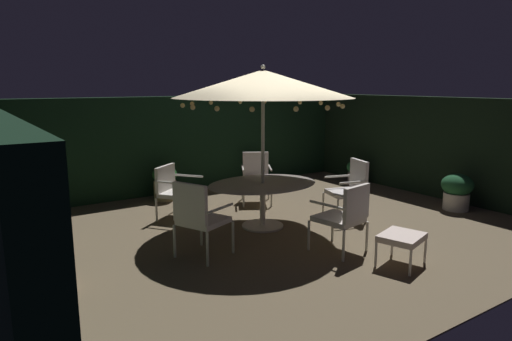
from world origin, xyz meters
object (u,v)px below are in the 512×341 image
(potted_plant_back_right, at_px, (457,190))
(potted_plant_right_far, at_px, (23,200))
(patio_chair_south, at_px, (351,186))
(potted_plant_left_near, at_px, (258,169))
(patio_chair_east, at_px, (198,215))
(patio_chair_northeast, at_px, (175,188))
(potted_plant_front_corner, at_px, (54,268))
(patio_chair_north, at_px, (256,174))
(patio_dining_table, at_px, (263,191))
(patio_umbrella, at_px, (263,84))
(ottoman_footrest, at_px, (402,238))
(potted_plant_back_center, at_px, (357,171))
(patio_chair_southeast, at_px, (345,214))
(potted_plant_left_far, at_px, (165,182))
(potted_plant_right_near, at_px, (35,228))

(potted_plant_back_right, relative_size, potted_plant_right_far, 0.99)
(patio_chair_south, height_order, potted_plant_left_near, patio_chair_south)
(patio_chair_east, bearing_deg, patio_chair_northeast, 75.11)
(patio_chair_northeast, height_order, potted_plant_front_corner, patio_chair_northeast)
(patio_chair_north, bearing_deg, patio_dining_table, -120.06)
(patio_umbrella, xyz_separation_m, patio_chair_northeast, (-0.97, 1.28, -1.78))
(patio_chair_south, height_order, ottoman_footrest, patio_chair_south)
(patio_dining_table, height_order, ottoman_footrest, patio_dining_table)
(patio_chair_south, height_order, potted_plant_back_right, patio_chair_south)
(patio_umbrella, height_order, potted_plant_back_center, patio_umbrella)
(patio_chair_south, bearing_deg, potted_plant_front_corner, -177.27)
(patio_chair_southeast, height_order, patio_chair_south, patio_chair_south)
(patio_umbrella, bearing_deg, potted_plant_left_near, 57.22)
(patio_chair_north, height_order, potted_plant_left_far, patio_chair_north)
(patio_chair_south, relative_size, potted_plant_front_corner, 1.77)
(ottoman_footrest, bearing_deg, patio_chair_south, 62.46)
(potted_plant_right_near, xyz_separation_m, potted_plant_back_center, (6.95, 0.69, -0.07))
(ottoman_footrest, distance_m, potted_plant_left_far, 5.00)
(potted_plant_back_right, relative_size, potted_plant_left_near, 1.01)
(patio_chair_southeast, bearing_deg, potted_plant_back_center, 41.63)
(patio_chair_south, xyz_separation_m, ottoman_footrest, (-0.98, -1.87, -0.21))
(patio_dining_table, distance_m, potted_plant_back_right, 3.76)
(potted_plant_right_far, bearing_deg, potted_plant_back_right, -28.55)
(patio_chair_east, distance_m, potted_plant_right_far, 3.60)
(patio_dining_table, xyz_separation_m, patio_chair_southeast, (0.28, -1.58, -0.04))
(patio_chair_north, bearing_deg, potted_plant_left_near, 54.30)
(patio_chair_southeast, bearing_deg, potted_plant_left_far, 102.47)
(patio_chair_south, bearing_deg, patio_dining_table, 164.13)
(patio_umbrella, xyz_separation_m, patio_chair_south, (1.55, -0.44, -1.73))
(potted_plant_left_far, height_order, potted_plant_right_near, potted_plant_left_far)
(potted_plant_left_far, xyz_separation_m, potted_plant_right_far, (-2.57, -0.03, 0.00))
(potted_plant_left_far, distance_m, potted_plant_right_near, 3.20)
(patio_umbrella, distance_m, patio_chair_north, 2.38)
(potted_plant_back_center, bearing_deg, potted_plant_left_near, 149.47)
(patio_chair_northeast, bearing_deg, patio_chair_south, -34.28)
(patio_chair_south, distance_m, potted_plant_right_near, 4.97)
(potted_plant_back_right, height_order, potted_plant_back_center, potted_plant_back_right)
(patio_chair_east, bearing_deg, patio_chair_north, 41.59)
(potted_plant_right_far, bearing_deg, potted_plant_back_center, -8.94)
(patio_umbrella, relative_size, patio_chair_east, 2.69)
(patio_dining_table, xyz_separation_m, patio_chair_south, (1.55, -0.44, -0.03))
(patio_chair_north, relative_size, patio_chair_south, 0.95)
(potted_plant_front_corner, distance_m, potted_plant_left_near, 5.96)
(patio_dining_table, relative_size, patio_chair_south, 1.83)
(patio_chair_southeast, height_order, potted_plant_left_near, patio_chair_southeast)
(patio_umbrella, bearing_deg, ottoman_footrest, -76.11)
(patio_chair_southeast, distance_m, ottoman_footrest, 0.81)
(patio_chair_northeast, relative_size, patio_chair_east, 0.87)
(patio_dining_table, distance_m, patio_chair_east, 1.61)
(ottoman_footrest, bearing_deg, potted_plant_right_near, 141.65)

